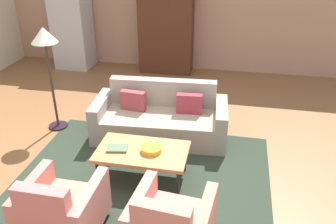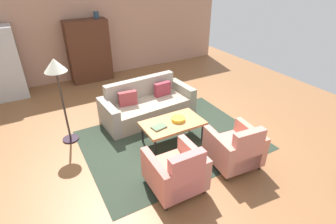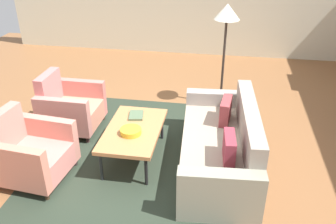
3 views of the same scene
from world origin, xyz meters
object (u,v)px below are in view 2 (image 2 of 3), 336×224
fruit_bowl (178,119)px  vase_tall (96,15)px  armchair_right (236,150)px  couch (147,105)px  book_stack (159,127)px  cabinet (89,51)px  floor_lamp (56,73)px  refrigerator (3,64)px  coffee_table (173,124)px  armchair_left (177,173)px

fruit_bowl → vase_tall: (-0.28, 4.06, 1.40)m
armchair_right → fruit_bowl: 1.26m
couch → book_stack: (-0.32, -1.23, 0.18)m
cabinet → floor_lamp: (-1.29, -2.98, 0.54)m
vase_tall → floor_lamp: size_ratio=0.11×
couch → fruit_bowl: (0.13, -1.19, 0.20)m
armchair_right → refrigerator: (-3.32, 5.13, 0.58)m
armchair_right → coffee_table: bearing=122.7°
floor_lamp → couch: bearing=3.3°
floor_lamp → armchair_right: bearing=-43.4°
fruit_bowl → book_stack: 0.45m
couch → coffee_table: size_ratio=1.80×
coffee_table → fruit_bowl: (0.13, -0.00, 0.07)m
cabinet → floor_lamp: size_ratio=1.05×
armchair_left → floor_lamp: bearing=118.4°
coffee_table → fruit_bowl: fruit_bowl is taller
floor_lamp → coffee_table: bearing=-31.2°
armchair_right → floor_lamp: bearing=142.3°
fruit_bowl → book_stack: bearing=-174.7°
couch → armchair_right: armchair_right is taller
coffee_table → floor_lamp: floor_lamp is taller
book_stack → floor_lamp: 2.09m
cabinet → armchair_left: bearing=-91.1°
fruit_bowl → couch: bearing=96.3°
vase_tall → refrigerator: bearing=-177.8°
cabinet → vase_tall: (0.35, -0.00, 0.99)m
armchair_right → fruit_bowl: (-0.47, 1.17, 0.15)m
armchair_right → fruit_bowl: armchair_right is taller
book_stack → couch: bearing=75.4°
coffee_table → armchair_left: size_ratio=1.36×
book_stack → cabinet: bearing=92.4°
coffee_table → refrigerator: 4.83m
armchair_left → cabinet: bearing=89.5°
fruit_bowl → refrigerator: 4.90m
couch → book_stack: bearing=71.5°
coffee_table → armchair_left: (-0.60, -1.17, -0.07)m
armchair_left → armchair_right: bearing=0.6°
refrigerator → floor_lamp: (0.94, -2.87, 0.52)m
coffee_table → vase_tall: bearing=92.1°
coffee_table → cabinet: 4.12m
fruit_bowl → armchair_right: bearing=-68.1°
armchair_left → floor_lamp: floor_lamp is taller
fruit_bowl → floor_lamp: (-1.91, 1.08, 0.95)m
armchair_left → book_stack: bearing=76.8°
armchair_left → vase_tall: vase_tall is taller
armchair_right → floor_lamp: (-2.38, 2.25, 1.10)m
vase_tall → floor_lamp: (-1.64, -2.97, -0.45)m
fruit_bowl → armchair_left: bearing=-121.9°
fruit_bowl → floor_lamp: size_ratio=0.16×
couch → fruit_bowl: bearing=92.4°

